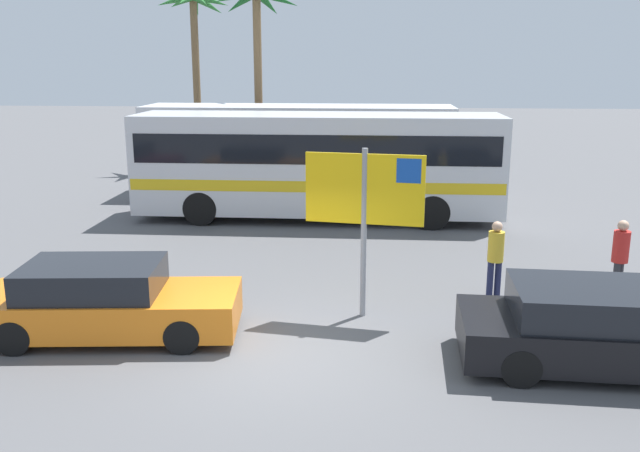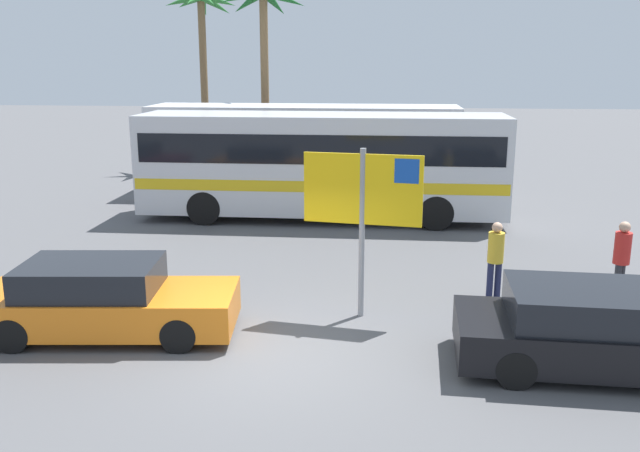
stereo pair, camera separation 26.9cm
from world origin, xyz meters
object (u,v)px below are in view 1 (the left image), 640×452
object	(u,v)px
pedestrian_crossing_lot	(620,254)
ferry_sign	(367,196)
car_black	(598,329)
car_orange	(105,301)
pedestrian_by_bus	(496,254)
bus_front_coach	(318,161)
bus_rear_coach	(299,145)

from	to	relation	value
pedestrian_crossing_lot	ferry_sign	bearing A→B (deg)	53.53
car_black	car_orange	bearing A→B (deg)	178.19
car_orange	car_black	xyz separation A→B (m)	(8.20, -0.61, 0.00)
pedestrian_crossing_lot	pedestrian_by_bus	world-z (taller)	pedestrian_crossing_lot
pedestrian_crossing_lot	pedestrian_by_bus	distance (m)	2.46
bus_front_coach	car_black	world-z (taller)	bus_front_coach
ferry_sign	pedestrian_crossing_lot	world-z (taller)	ferry_sign
bus_front_coach	bus_rear_coach	xyz separation A→B (m)	(-1.00, 3.80, 0.00)
car_black	pedestrian_by_bus	world-z (taller)	pedestrian_by_bus
ferry_sign	pedestrian_crossing_lot	size ratio (longest dim) A/B	1.92
car_orange	pedestrian_crossing_lot	xyz separation A→B (m)	(9.59, 2.57, 0.34)
bus_rear_coach	ferry_sign	world-z (taller)	ferry_sign
ferry_sign	car_black	bearing A→B (deg)	-19.37
bus_front_coach	car_black	distance (m)	11.33
car_orange	pedestrian_by_bus	xyz separation A→B (m)	(7.13, 2.52, 0.31)
car_black	bus_rear_coach	bearing A→B (deg)	116.77
car_orange	bus_rear_coach	bearing A→B (deg)	75.96
ferry_sign	pedestrian_crossing_lot	xyz separation A→B (m)	(5.06, 1.25, -1.35)
bus_rear_coach	pedestrian_by_bus	world-z (taller)	bus_rear_coach
car_black	pedestrian_by_bus	size ratio (longest dim) A/B	2.78
ferry_sign	pedestrian_by_bus	world-z (taller)	ferry_sign
bus_rear_coach	ferry_sign	size ratio (longest dim) A/B	3.40
pedestrian_by_bus	bus_rear_coach	bearing A→B (deg)	-176.08
bus_rear_coach	car_orange	bearing A→B (deg)	-98.51
pedestrian_by_bus	pedestrian_crossing_lot	bearing A→B (deg)	69.38
bus_rear_coach	car_black	bearing A→B (deg)	-65.71
bus_front_coach	pedestrian_crossing_lot	size ratio (longest dim) A/B	6.54
bus_front_coach	pedestrian_by_bus	bearing A→B (deg)	-58.80
car_black	pedestrian_by_bus	xyz separation A→B (m)	(-1.07, 3.13, 0.30)
car_orange	pedestrian_crossing_lot	bearing A→B (deg)	9.48
car_orange	pedestrian_crossing_lot	distance (m)	9.94
bus_front_coach	bus_rear_coach	size ratio (longest dim) A/B	1.00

